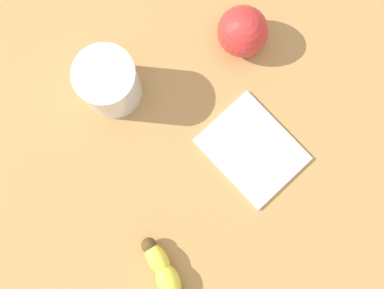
% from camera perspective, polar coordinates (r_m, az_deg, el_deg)
% --- Properties ---
extents(wooden_tabletop, '(1.20, 1.20, 0.03)m').
position_cam_1_polar(wooden_tabletop, '(0.69, 0.67, -0.60)').
color(wooden_tabletop, '#B27F45').
rests_on(wooden_tabletop, ground).
extents(smoothie_glass, '(0.08, 0.08, 0.09)m').
position_cam_1_polar(smoothie_glass, '(0.65, -10.02, 7.35)').
color(smoothie_glass, silver).
rests_on(smoothie_glass, wooden_tabletop).
extents(apple_fruit, '(0.07, 0.07, 0.07)m').
position_cam_1_polar(apple_fruit, '(0.68, 6.15, 13.48)').
color(apple_fruit, red).
rests_on(apple_fruit, wooden_tabletop).
extents(folded_napkin, '(0.15, 0.13, 0.01)m').
position_cam_1_polar(folded_napkin, '(0.67, 7.32, -0.61)').
color(folded_napkin, white).
rests_on(folded_napkin, wooden_tabletop).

